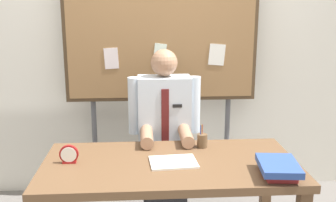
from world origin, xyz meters
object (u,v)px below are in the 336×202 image
(bulletin_board, at_px, (161,30))
(open_notebook, at_px, (173,162))
(person, at_px, (164,144))
(pen_holder, at_px, (202,140))
(book_stack, at_px, (278,168))
(desk, at_px, (170,175))
(desk_clock, at_px, (69,155))

(bulletin_board, relative_size, open_notebook, 7.32)
(person, bearing_deg, pen_holder, -55.68)
(book_stack, bearing_deg, person, 125.90)
(desk, height_order, bulletin_board, bulletin_board)
(book_stack, bearing_deg, desk, 158.19)
(desk, height_order, pen_holder, pen_holder)
(bulletin_board, bearing_deg, desk, -90.00)
(person, distance_m, desk_clock, 0.87)
(desk, relative_size, person, 1.17)
(desk_clock, bearing_deg, bulletin_board, 57.21)
(book_stack, height_order, desk_clock, desk_clock)
(desk_clock, bearing_deg, open_notebook, -3.85)
(person, distance_m, pen_holder, 0.45)
(person, bearing_deg, desk, -90.00)
(open_notebook, distance_m, desk_clock, 0.65)
(open_notebook, bearing_deg, book_stack, -20.77)
(desk_clock, bearing_deg, desk, -2.15)
(person, distance_m, open_notebook, 0.63)
(person, distance_m, book_stack, 1.05)
(person, distance_m, bulletin_board, 0.94)
(person, relative_size, book_stack, 4.31)
(book_stack, distance_m, pen_holder, 0.61)
(open_notebook, bearing_deg, person, 91.77)
(person, xyz_separation_m, desk_clock, (-0.63, -0.58, 0.15))
(person, bearing_deg, bulletin_board, 89.99)
(book_stack, height_order, pen_holder, pen_holder)
(open_notebook, height_order, desk_clock, desk_clock)
(person, xyz_separation_m, book_stack, (0.61, -0.84, 0.14))
(desk, xyz_separation_m, person, (0.00, 0.60, -0.01))
(desk, bearing_deg, open_notebook, -46.16)
(pen_holder, bearing_deg, desk_clock, -165.65)
(bulletin_board, bearing_deg, desk_clock, -122.79)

